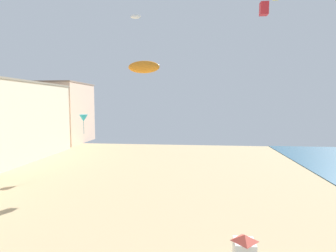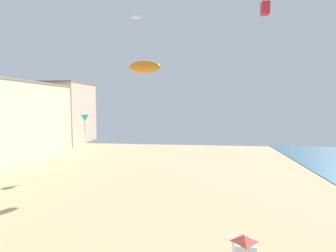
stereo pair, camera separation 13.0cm
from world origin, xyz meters
name	(u,v)px [view 1 (the left image)]	position (x,y,z in m)	size (l,w,h in m)	color
boardwalk_hotel_mid	(7,120)	(-28.25, 41.89, 6.63)	(12.58, 21.29, 13.26)	beige
boardwalk_hotel_far	(62,113)	(-28.25, 61.03, 7.30)	(11.25, 13.87, 14.58)	beige
lifeguard_stand	(244,247)	(7.10, 13.43, 1.84)	(1.10, 1.10, 2.55)	white
kite_orange_parafoil	(144,67)	(-0.17, 22.85, 12.76)	(2.82, 0.78, 1.09)	orange
kite_cyan_delta	(84,118)	(-11.49, 35.48, 7.48)	(1.21, 1.21, 2.75)	#2DB7CC
kite_white_parafoil	(136,16)	(-3.60, 34.71, 21.02)	(1.50, 0.42, 0.58)	white
kite_green_box	(147,67)	(-2.60, 37.14, 14.82)	(0.80, 0.80, 1.26)	green
kite_red_box	(264,9)	(13.09, 35.97, 21.81)	(1.02, 1.02, 1.60)	red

